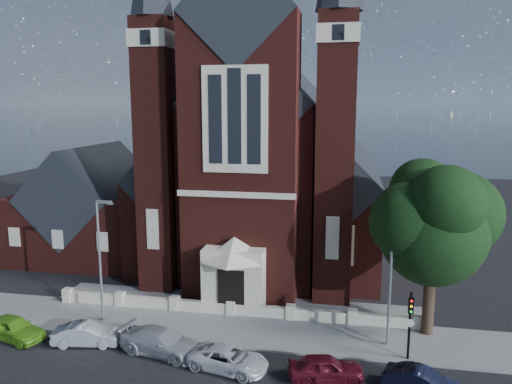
% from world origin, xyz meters
% --- Properties ---
extents(ground, '(120.00, 120.00, 0.00)m').
position_xyz_m(ground, '(0.00, 15.00, 0.00)').
color(ground, black).
rests_on(ground, ground).
extents(pavement_strip, '(60.00, 5.00, 0.12)m').
position_xyz_m(pavement_strip, '(0.00, 4.50, 0.00)').
color(pavement_strip, slate).
rests_on(pavement_strip, ground).
extents(forecourt_paving, '(26.00, 3.00, 0.14)m').
position_xyz_m(forecourt_paving, '(0.00, 8.50, 0.00)').
color(forecourt_paving, slate).
rests_on(forecourt_paving, ground).
extents(forecourt_wall, '(24.00, 0.40, 0.90)m').
position_xyz_m(forecourt_wall, '(0.00, 6.50, 0.00)').
color(forecourt_wall, beige).
rests_on(forecourt_wall, ground).
extents(church, '(20.01, 34.90, 29.20)m').
position_xyz_m(church, '(-0.00, 22.94, 8.19)').
color(church, '#4B1A14').
rests_on(church, ground).
extents(parish_hall, '(12.00, 12.20, 10.24)m').
position_xyz_m(parish_hall, '(-16.00, 18.00, 4.01)').
color(parish_hall, '#4B1A14').
rests_on(parish_hall, ground).
extents(street_tree, '(6.40, 6.60, 10.70)m').
position_xyz_m(street_tree, '(12.60, 5.71, 6.96)').
color(street_tree, black).
rests_on(street_tree, ground).
extents(street_lamp_left, '(1.16, 0.22, 8.09)m').
position_xyz_m(street_lamp_left, '(-7.91, 4.00, 4.60)').
color(street_lamp_left, gray).
rests_on(street_lamp_left, ground).
extents(street_lamp_right, '(1.16, 0.22, 8.09)m').
position_xyz_m(street_lamp_right, '(10.09, 4.00, 4.60)').
color(street_lamp_right, gray).
rests_on(street_lamp_right, ground).
extents(traffic_signal, '(0.28, 0.42, 4.00)m').
position_xyz_m(traffic_signal, '(11.00, 2.43, 2.58)').
color(traffic_signal, black).
rests_on(traffic_signal, ground).
extents(car_lime_van, '(4.48, 2.66, 1.43)m').
position_xyz_m(car_lime_van, '(-12.15, 0.74, 0.72)').
color(car_lime_van, '#63AB22').
rests_on(car_lime_van, ground).
extents(car_silver_a, '(4.11, 2.05, 1.29)m').
position_xyz_m(car_silver_a, '(-7.41, 0.92, 0.65)').
color(car_silver_a, '#9B9FA2').
rests_on(car_silver_a, ground).
extents(car_silver_b, '(5.26, 3.05, 1.43)m').
position_xyz_m(car_silver_b, '(-2.70, 0.72, 0.72)').
color(car_silver_b, '#A7AAAF').
rests_on(car_silver_b, ground).
extents(car_white_suv, '(4.72, 2.92, 1.22)m').
position_xyz_m(car_white_suv, '(1.45, -0.25, 0.61)').
color(car_white_suv, silver).
rests_on(car_white_suv, ground).
extents(car_dark_red, '(4.13, 2.36, 1.32)m').
position_xyz_m(car_dark_red, '(6.61, -0.30, 0.66)').
color(car_dark_red, '#510E1B').
rests_on(car_dark_red, ground).
extents(car_navy, '(4.06, 2.54, 1.26)m').
position_xyz_m(car_navy, '(11.37, -0.73, 0.63)').
color(car_navy, black).
rests_on(car_navy, ground).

